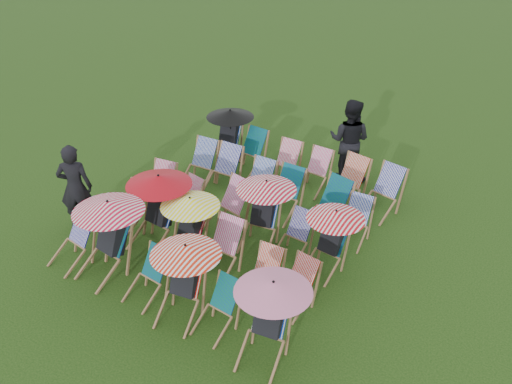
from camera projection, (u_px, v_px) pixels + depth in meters
The scene contains 33 objects.
ground at pixel (238, 237), 11.11m from camera, with size 100.00×100.00×0.00m, color black.
deckchair_0 at pixel (72, 242), 10.20m from camera, with size 0.70×0.90×0.90m.
deckchair_1 at pixel (106, 237), 9.78m from camera, with size 1.23×1.30×1.46m.
deckchair_2 at pixel (147, 277), 9.41m from camera, with size 0.61×0.81×0.83m.
deckchair_3 at pixel (182, 281), 8.90m from camera, with size 1.11×1.21×1.32m.
deckchair_4 at pixel (217, 309), 8.77m from camera, with size 0.60×0.79×0.82m.
deckchair_5 at pixel (267, 320), 8.14m from camera, with size 1.13×1.22×1.34m.
deckchair_6 at pixel (125, 212), 10.98m from camera, with size 0.79×0.99×0.97m.
deckchair_7 at pixel (155, 209), 10.56m from camera, with size 1.21×1.27×1.44m.
deckchair_8 at pixel (186, 228), 10.20m from camera, with size 1.06×1.12×1.26m.
deckchair_9 at pixel (220, 250), 9.94m from camera, with size 0.65×0.90×0.96m.
deckchair_10 at pixel (262, 276), 9.44m from camera, with size 0.57×0.78×0.82m.
deckchair_11 at pixel (295, 287), 9.21m from camera, with size 0.64×0.82×0.82m.
deckchair_12 at pixel (157, 188), 11.82m from camera, with size 0.72×0.91×0.91m.
deckchair_13 at pixel (184, 200), 11.49m from camera, with size 0.67×0.84×0.82m.
deckchair_14 at pixel (226, 208), 11.08m from camera, with size 0.84×1.03×1.00m.
deckchair_15 at pixel (262, 212), 10.57m from camera, with size 1.12×1.21×1.33m.
deckchair_16 at pixel (294, 236), 10.42m from camera, with size 0.59×0.79×0.82m.
deckchair_17 at pixel (329, 240), 9.92m from camera, with size 1.02×1.08×1.21m.
deckchair_18 at pixel (198, 165), 12.64m from camera, with size 0.69×0.93×0.96m.
deckchair_19 at pixel (222, 171), 12.35m from camera, with size 0.67×0.92×0.99m.
deckchair_20 at pixel (256, 185), 11.91m from camera, with size 0.62×0.86×0.92m.
deckchair_21 at pixel (283, 194), 11.56m from camera, with size 0.65×0.90×0.96m.
deckchair_22 at pixel (327, 208), 11.07m from camera, with size 0.85×1.05×1.02m.
deckchair_23 at pixel (354, 221), 10.81m from camera, with size 0.60×0.80×0.84m.
deckchair_24 at pixel (227, 136), 13.41m from camera, with size 1.11×1.21×1.32m.
deckchair_25 at pixel (248, 152), 13.16m from camera, with size 0.69×0.92×0.96m.
deckchair_26 at pixel (283, 164), 12.71m from camera, with size 0.62×0.85×0.91m.
deckchair_27 at pixel (314, 172), 12.45m from camera, with size 0.61×0.83×0.87m.
deckchair_28 at pixel (347, 183), 11.94m from camera, with size 0.78×0.99×0.98m.
deckchair_29 at pixel (382, 192), 11.62m from camera, with size 0.79×0.98×0.96m.
person_left at pixel (75, 187), 10.97m from camera, with size 0.65×0.43×1.80m, color black.
person_rear at pixel (349, 140), 12.61m from camera, with size 0.93×0.73×1.91m, color black.
Camera 1 is at (5.23, -7.43, 6.46)m, focal length 40.00 mm.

